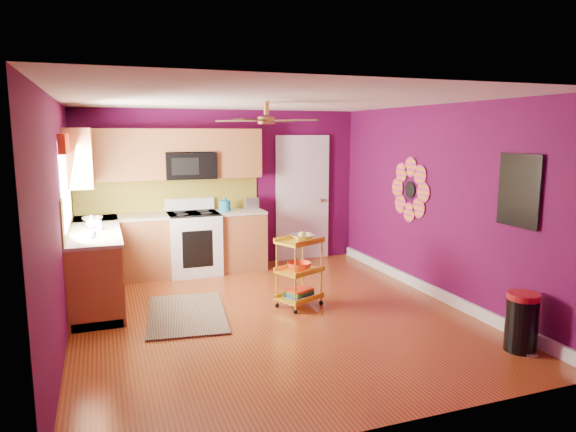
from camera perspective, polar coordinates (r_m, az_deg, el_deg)
name	(u,v)px	position (r m, az deg, el deg)	size (l,w,h in m)	color
ground	(273,315)	(6.20, -1.69, -10.96)	(5.00, 5.00, 0.00)	maroon
room_envelope	(274,178)	(5.85, -1.52, 4.25)	(4.54, 5.04, 2.52)	#4E093B
lower_cabinets	(142,255)	(7.55, -15.93, -4.18)	(2.81, 2.31, 0.94)	brown
electric_range	(194,242)	(7.98, -10.42, -2.91)	(0.76, 0.66, 1.13)	white
upper_cabinetry	(143,157)	(7.73, -15.80, 6.36)	(2.80, 2.30, 1.26)	brown
left_window	(65,167)	(6.60, -23.52, 4.97)	(0.08, 1.35, 1.08)	white
panel_door	(302,199)	(8.67, 1.61, 1.85)	(0.95, 0.11, 2.15)	white
right_wall_art	(453,190)	(6.62, 17.87, 2.75)	(0.04, 2.74, 1.04)	black
ceiling_fan	(266,120)	(6.01, -2.41, 10.66)	(1.01, 1.01, 0.26)	#BF8C3F
shag_rug	(187,314)	(6.32, -11.20, -10.62)	(0.89, 1.46, 0.02)	black
rolling_cart	(300,268)	(6.37, 1.31, -5.84)	(0.63, 0.56, 0.94)	yellow
trash_can	(522,322)	(5.66, 24.53, -10.68)	(0.37, 0.37, 0.59)	black
teal_kettle	(225,206)	(8.01, -7.03, 1.16)	(0.18, 0.18, 0.21)	#147098
toaster	(251,203)	(8.20, -4.11, 1.43)	(0.22, 0.15, 0.18)	beige
soap_bottle_a	(98,223)	(6.81, -20.35, -0.74)	(0.08, 0.08, 0.18)	#EA3F72
soap_bottle_b	(92,222)	(6.95, -20.98, -0.61)	(0.13, 0.13, 0.17)	white
counter_dish	(93,219)	(7.47, -20.89, -0.36)	(0.28, 0.28, 0.07)	white
counter_cup	(92,234)	(6.33, -20.98, -1.92)	(0.11, 0.11, 0.09)	white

